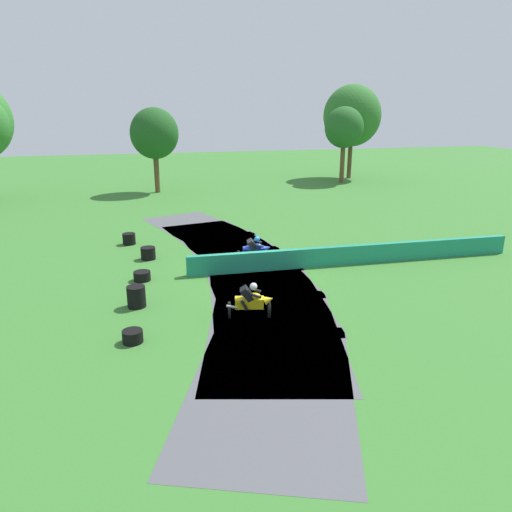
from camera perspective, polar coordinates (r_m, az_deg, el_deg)
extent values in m
plane|color=#38752D|center=(21.83, -0.31, -1.81)|extent=(120.00, 120.00, 0.00)
cube|color=#515156|center=(13.34, 1.81, -15.00)|extent=(6.73, 8.61, 0.01)
cube|color=#515156|center=(16.08, 2.12, -9.04)|extent=(6.06, 8.41, 0.01)
cube|color=#515156|center=(18.93, 1.24, -4.85)|extent=(5.31, 8.10, 0.01)
cube|color=#515156|center=(21.83, -0.34, -1.80)|extent=(4.49, 7.68, 0.01)
cube|color=#515156|center=(24.71, -2.35, 0.48)|extent=(4.93, 7.92, 0.01)
cube|color=#515156|center=(27.56, -4.66, 2.21)|extent=(5.72, 8.28, 0.01)
cube|color=#515156|center=(30.35, -7.17, 3.53)|extent=(6.43, 8.53, 0.01)
cube|color=#1E8466|center=(23.25, 11.73, 0.19)|extent=(15.94, 0.72, 0.90)
cylinder|color=black|center=(17.08, 1.57, -6.32)|extent=(0.24, 0.71, 0.71)
cylinder|color=black|center=(17.05, -3.16, -6.39)|extent=(0.24, 0.71, 0.71)
cube|color=yellow|center=(16.88, -0.79, -5.53)|extent=(1.05, 0.56, 0.45)
ellipsoid|color=yellow|center=(16.74, -0.17, -4.78)|extent=(0.50, 0.41, 0.29)
cone|color=yellow|center=(16.84, 1.54, -5.16)|extent=(0.46, 0.42, 0.46)
cylinder|color=#B2B2B7|center=(16.83, -2.83, -6.01)|extent=(0.42, 0.18, 0.17)
cube|color=black|center=(16.67, -1.06, -4.45)|extent=(0.56, 0.38, 0.61)
sphere|color=white|center=(16.52, -0.30, -3.62)|extent=(0.26, 0.26, 0.26)
cylinder|color=black|center=(16.81, -0.12, -4.02)|extent=(0.44, 0.17, 0.24)
cylinder|color=black|center=(16.51, -0.08, -4.70)|extent=(0.44, 0.17, 0.24)
cylinder|color=black|center=(17.02, -1.41, -5.14)|extent=(0.30, 0.17, 0.42)
cylinder|color=black|center=(16.72, -1.39, -5.83)|extent=(0.30, 0.17, 0.42)
cylinder|color=black|center=(23.22, 1.34, 0.11)|extent=(0.14, 0.76, 0.76)
cylinder|color=black|center=(22.99, -2.07, -0.08)|extent=(0.14, 0.76, 0.76)
cube|color=#1E38B2|center=(22.92, -0.32, 0.62)|extent=(1.03, 0.46, 0.47)
ellipsoid|color=#1E38B2|center=(22.80, 0.17, 1.18)|extent=(0.46, 0.37, 0.32)
cone|color=#1E38B2|center=(22.98, 1.37, 0.95)|extent=(0.42, 0.44, 0.48)
cylinder|color=#B2B2B7|center=(22.78, -1.76, 0.21)|extent=(0.41, 0.12, 0.18)
cube|color=#28282D|center=(22.69, -0.46, 1.40)|extent=(0.52, 0.46, 0.63)
sphere|color=#1E7FE0|center=(22.57, 0.13, 2.02)|extent=(0.26, 0.26, 0.26)
cylinder|color=#28282D|center=(22.87, 0.16, 1.74)|extent=(0.43, 0.13, 0.25)
cylinder|color=#28282D|center=(22.58, 0.32, 1.23)|extent=(0.43, 0.13, 0.25)
cylinder|color=#28282D|center=(23.03, -0.83, 0.90)|extent=(0.28, 0.23, 0.42)
cylinder|color=#28282D|center=(22.74, -0.68, 0.38)|extent=(0.28, 0.23, 0.42)
cylinder|color=black|center=(15.92, -14.32, -9.49)|extent=(0.65, 0.65, 0.20)
cylinder|color=black|center=(15.84, -14.38, -8.85)|extent=(0.65, 0.65, 0.20)
cylinder|color=black|center=(18.55, -13.87, -5.53)|extent=(0.68, 0.68, 0.20)
cylinder|color=black|center=(18.48, -13.92, -4.96)|extent=(0.68, 0.68, 0.20)
cylinder|color=black|center=(18.40, -13.96, -4.38)|extent=(0.68, 0.68, 0.20)
cylinder|color=black|center=(18.33, -14.00, -3.80)|extent=(0.68, 0.68, 0.20)
cylinder|color=black|center=(21.22, -13.28, -2.57)|extent=(0.72, 0.72, 0.20)
cylinder|color=black|center=(21.15, -13.31, -2.06)|extent=(0.72, 0.72, 0.20)
cylinder|color=black|center=(24.10, -12.58, -0.13)|extent=(0.71, 0.71, 0.20)
cylinder|color=black|center=(24.04, -12.61, 0.32)|extent=(0.71, 0.71, 0.20)
cylinder|color=black|center=(23.99, -12.64, 0.78)|extent=(0.71, 0.71, 0.20)
cylinder|color=black|center=(26.97, -14.72, 1.56)|extent=(0.68, 0.68, 0.20)
cylinder|color=black|center=(26.92, -14.75, 1.97)|extent=(0.68, 0.68, 0.20)
cylinder|color=black|center=(26.87, -14.78, 2.38)|extent=(0.68, 0.68, 0.20)
cylinder|color=brown|center=(42.92, -11.63, 9.52)|extent=(0.44, 0.44, 3.26)
ellipsoid|color=#1E511E|center=(42.62, -11.91, 13.98)|extent=(4.03, 4.03, 4.23)
cylinder|color=brown|center=(51.68, 10.99, 11.11)|extent=(0.44, 0.44, 3.80)
ellipsoid|color=#2D6B28|center=(51.43, 11.27, 15.93)|extent=(5.75, 5.75, 6.04)
cylinder|color=brown|center=(48.32, 10.14, 10.68)|extent=(0.44, 0.44, 3.68)
ellipsoid|color=#235B23|center=(48.07, 10.36, 14.71)|extent=(3.67, 3.67, 3.85)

